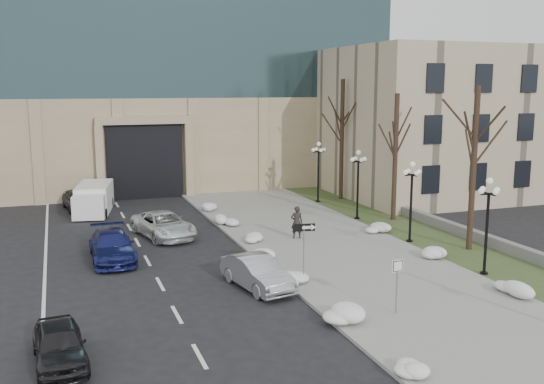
{
  "coord_description": "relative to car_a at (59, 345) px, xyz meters",
  "views": [
    {
      "loc": [
        -10.64,
        -16.78,
        8.96
      ],
      "look_at": [
        -0.13,
        12.54,
        3.5
      ],
      "focal_mm": 40.0,
      "sensor_mm": 36.0,
      "label": 1
    }
  ],
  "objects": [
    {
      "name": "tree_near",
      "position": [
        21.41,
        7.02,
        5.15
      ],
      "size": [
        3.2,
        3.2,
        9.0
      ],
      "color": "black",
      "rests_on": "ground"
    },
    {
      "name": "classical_building",
      "position": [
        32.91,
        25.0,
        5.33
      ],
      "size": [
        22.0,
        18.12,
        12.0
      ],
      "color": "tan",
      "rests_on": "ground"
    },
    {
      "name": "one_way_sign",
      "position": [
        10.74,
        4.67,
        1.69
      ],
      "size": [
        1.07,
        0.39,
        2.86
      ],
      "rotation": [
        0.0,
        0.0,
        -0.19
      ],
      "color": "slate",
      "rests_on": "ground"
    },
    {
      "name": "car_c",
      "position": [
        2.71,
        11.73,
        0.09
      ],
      "size": [
        2.16,
        5.26,
        1.52
      ],
      "primitive_type": "imported",
      "rotation": [
        0.0,
        0.0,
        0.01
      ],
      "color": "navy",
      "rests_on": "ground"
    },
    {
      "name": "stone_wall",
      "position": [
        22.91,
        13.02,
        -0.32
      ],
      "size": [
        0.5,
        30.0,
        0.7
      ],
      "primitive_type": "cube",
      "color": "slate",
      "rests_on": "ground"
    },
    {
      "name": "tree_far",
      "position": [
        21.41,
        23.02,
        5.48
      ],
      "size": [
        3.2,
        3.2,
        9.5
      ],
      "color": "black",
      "rests_on": "ground"
    },
    {
      "name": "sidewalk",
      "position": [
        14.41,
        11.02,
        -0.61
      ],
      "size": [
        9.0,
        40.0,
        0.12
      ],
      "primitive_type": "cube",
      "color": "gray",
      "rests_on": "ground"
    },
    {
      "name": "car_b",
      "position": [
        8.41,
        4.97,
        0.06
      ],
      "size": [
        2.41,
        4.67,
        1.47
      ],
      "primitive_type": "imported",
      "rotation": [
        0.0,
        0.0,
        0.2
      ],
      "color": "#A0A2A8",
      "rests_on": "ground"
    },
    {
      "name": "snow_clump_g",
      "position": [
        10.07,
        22.07,
        -0.37
      ],
      "size": [
        1.1,
        1.6,
        0.36
      ],
      "primitive_type": "ellipsoid",
      "color": "white",
      "rests_on": "sidewalk"
    },
    {
      "name": "snow_clump_f",
      "position": [
        10.24,
        17.29,
        -0.37
      ],
      "size": [
        1.1,
        1.6,
        0.36
      ],
      "primitive_type": "ellipsoid",
      "color": "white",
      "rests_on": "sidewalk"
    },
    {
      "name": "car_a",
      "position": [
        0.0,
        0.0,
        0.0
      ],
      "size": [
        1.86,
        4.05,
        1.35
      ],
      "primitive_type": "imported",
      "rotation": [
        0.0,
        0.0,
        0.07
      ],
      "color": "black",
      "rests_on": "ground"
    },
    {
      "name": "snow_clump_d",
      "position": [
        10.07,
        9.04,
        -0.37
      ],
      "size": [
        1.1,
        1.6,
        0.36
      ],
      "primitive_type": "ellipsoid",
      "color": "white",
      "rests_on": "sidewalk"
    },
    {
      "name": "grass_strip",
      "position": [
        20.91,
        11.02,
        -0.62
      ],
      "size": [
        4.0,
        40.0,
        0.1
      ],
      "primitive_type": "cube",
      "color": "#364522",
      "rests_on": "ground"
    },
    {
      "name": "snow_clump_a",
      "position": [
        10.19,
        -4.82,
        -0.37
      ],
      "size": [
        1.1,
        1.6,
        0.36
      ],
      "primitive_type": "ellipsoid",
      "color": "white",
      "rests_on": "sidewalk"
    },
    {
      "name": "lamppost_b",
      "position": [
        19.21,
        9.52,
        2.4
      ],
      "size": [
        1.18,
        1.18,
        4.76
      ],
      "color": "black",
      "rests_on": "ground"
    },
    {
      "name": "snow_clump_e",
      "position": [
        10.57,
        12.53,
        -0.37
      ],
      "size": [
        1.1,
        1.6,
        0.36
      ],
      "primitive_type": "ellipsoid",
      "color": "white",
      "rests_on": "sidewalk"
    },
    {
      "name": "curb",
      "position": [
        9.91,
        11.02,
        -0.6
      ],
      "size": [
        0.3,
        40.0,
        0.14
      ],
      "primitive_type": "cube",
      "color": "gray",
      "rests_on": "ground"
    },
    {
      "name": "keep_sign",
      "position": [
        12.54,
        -0.03,
        1.02
      ],
      "size": [
        0.49,
        0.07,
        2.3
      ],
      "rotation": [
        0.0,
        0.0,
        0.03
      ],
      "color": "slate",
      "rests_on": "ground"
    },
    {
      "name": "ground",
      "position": [
        10.91,
        -2.98,
        -0.67
      ],
      "size": [
        160.0,
        160.0,
        0.0
      ],
      "primitive_type": "plane",
      "color": "black",
      "rests_on": "ground"
    },
    {
      "name": "lamppost_c",
      "position": [
        19.21,
        16.02,
        2.4
      ],
      "size": [
        1.18,
        1.18,
        4.76
      ],
      "color": "black",
      "rests_on": "ground"
    },
    {
      "name": "lamppost_d",
      "position": [
        19.21,
        22.52,
        2.4
      ],
      "size": [
        1.18,
        1.18,
        4.76
      ],
      "color": "black",
      "rests_on": "ground"
    },
    {
      "name": "snow_clump_b",
      "position": [
        10.09,
        -0.18,
        -0.37
      ],
      "size": [
        1.1,
        1.6,
        0.36
      ],
      "primitive_type": "ellipsoid",
      "color": "white",
      "rests_on": "sidewalk"
    },
    {
      "name": "lamppost_a",
      "position": [
        19.21,
        3.02,
        2.4
      ],
      "size": [
        1.18,
        1.18,
        4.76
      ],
      "color": "black",
      "rests_on": "ground"
    },
    {
      "name": "pedestrian",
      "position": [
        13.33,
        12.38,
        0.41
      ],
      "size": [
        0.81,
        0.65,
        1.92
      ],
      "primitive_type": "imported",
      "rotation": [
        0.0,
        0.0,
        2.83
      ],
      "color": "black",
      "rests_on": "sidewalk"
    },
    {
      "name": "box_truck",
      "position": [
        2.6,
        24.61,
        0.29
      ],
      "size": [
        3.28,
        6.57,
        2.0
      ],
      "rotation": [
        0.0,
        0.0,
        -0.19
      ],
      "color": "silver",
      "rests_on": "ground"
    },
    {
      "name": "car_d",
      "position": [
        6.08,
        15.77,
        0.08
      ],
      "size": [
        3.61,
        5.8,
        1.5
      ],
      "primitive_type": "imported",
      "rotation": [
        0.0,
        0.0,
        0.22
      ],
      "color": "silver",
      "rests_on": "ground"
    },
    {
      "name": "car_e",
      "position": [
        1.55,
        26.05,
        0.09
      ],
      "size": [
        2.41,
        4.69,
        1.53
      ],
      "primitive_type": "imported",
      "rotation": [
        0.0,
        0.0,
        0.14
      ],
      "color": "#2A2A2F",
      "rests_on": "ground"
    },
    {
      "name": "snow_clump_i",
      "position": [
        18.63,
        6.06,
        -0.37
      ],
      "size": [
        1.1,
        1.6,
        0.36
      ],
      "primitive_type": "ellipsoid",
      "color": "white",
      "rests_on": "sidewalk"
    },
    {
      "name": "snow_clump_h",
      "position": [
        18.72,
        0.19,
        -0.37
      ],
      "size": [
        1.1,
        1.6,
        0.36
      ],
      "primitive_type": "ellipsoid",
      "color": "white",
      "rests_on": "sidewalk"
    },
    {
      "name": "snow_clump_j",
      "position": [
        18.46,
        11.85,
        -0.37
      ],
      "size": [
        1.1,
        1.6,
        0.36
      ],
      "primitive_type": "ellipsoid",
      "color": "white",
      "rests_on": "sidewalk"
    },
    {
      "name": "snow_clump_c",
      "position": [
        10.08,
        4.61,
        -0.37
      ],
      "size": [
        1.1,
        1.6,
        0.36
      ],
      "primitive_type": "ellipsoid",
      "color": "white",
      "rests_on": "sidewalk"
    },
    {
      "name": "tree_mid",
      "position": [
        21.41,
        15.02,
        4.83
      ],
      "size": [
        3.2,
        3.2,
        8.5
      ],
      "color": "black",
      "rests_on": "ground"
    }
  ]
}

